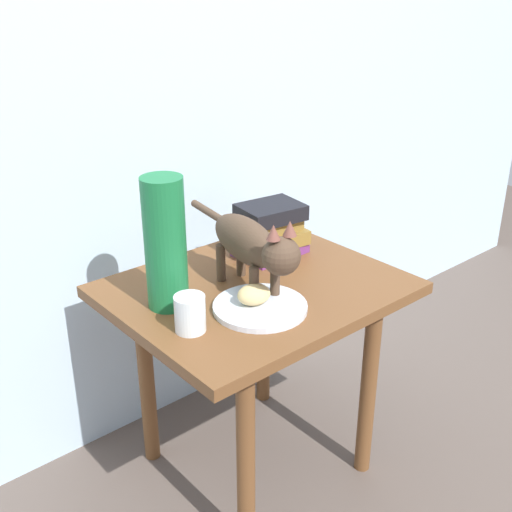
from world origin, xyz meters
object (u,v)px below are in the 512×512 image
green_vase (165,244)px  book_stack (269,230)px  side_table (256,315)px  candle_jar (190,315)px  bread_roll (254,295)px  plate (260,307)px  cat (252,244)px

green_vase → book_stack: bearing=10.7°
side_table → candle_jar: 0.30m
bread_roll → candle_jar: 0.17m
plate → book_stack: (0.24, 0.23, 0.06)m
bread_roll → plate: bearing=-52.1°
side_table → green_vase: bearing=166.8°
side_table → bread_roll: 0.18m
bread_roll → candle_jar: candle_jar is taller
side_table → plate: (-0.08, -0.11, 0.10)m
bread_roll → side_table: bearing=47.2°
bread_roll → book_stack: book_stack is taller
side_table → plate: bearing=-126.5°
plate → side_table: bearing=53.5°
bread_roll → green_vase: (-0.14, 0.15, 0.12)m
cat → book_stack: (0.20, 0.16, -0.06)m
bread_roll → candle_jar: size_ratio=0.94×
cat → candle_jar: 0.24m
side_table → book_stack: book_stack is taller
plate → cat: bearing=61.6°
green_vase → candle_jar: green_vase is taller
candle_jar → green_vase: bearing=77.6°
plate → green_vase: 0.27m
book_stack → plate: bearing=-135.4°
plate → bread_roll: bread_roll is taller
green_vase → candle_jar: 0.18m
side_table → bread_roll: size_ratio=8.86×
green_vase → bread_roll: bearing=-46.5°
side_table → bread_roll: (-0.09, -0.10, 0.13)m
side_table → green_vase: 0.34m
plate → candle_jar: (-0.18, 0.03, 0.03)m
cat → plate: bearing=-118.4°
cat → candle_jar: size_ratio=5.60×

